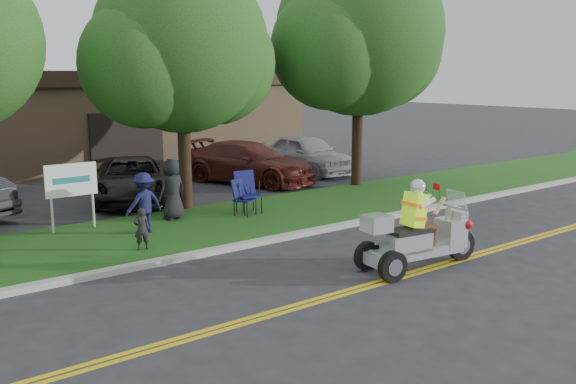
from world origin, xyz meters
TOP-DOWN VIEW (x-y plane):
  - ground at (0.00, 0.00)m, footprint 120.00×120.00m
  - centerline_near at (0.00, -0.58)m, footprint 60.00×0.10m
  - centerline_far at (0.00, -0.42)m, footprint 60.00×0.10m
  - curb at (0.00, 3.05)m, footprint 60.00×0.25m
  - grass_verge at (0.00, 5.20)m, footprint 60.00×4.00m
  - commercial_building at (2.00, 18.98)m, footprint 18.00×8.20m
  - tree_mid at (0.55, 7.23)m, footprint 5.88×4.80m
  - tree_right at (7.06, 7.03)m, footprint 6.86×5.60m
  - business_sign at (-2.90, 6.60)m, footprint 1.25×0.06m
  - trike_scooter at (1.68, -0.35)m, footprint 2.82×1.05m
  - lawn_chair_a at (1.56, 5.65)m, footprint 0.67×0.69m
  - lawn_chair_b at (1.27, 5.48)m, footprint 0.69×0.70m
  - spectator_chair_a at (-1.62, 5.31)m, footprint 1.00×0.65m
  - spectator_chair_b at (-0.43, 6.16)m, footprint 0.86×0.64m
  - child_left at (-2.29, 3.96)m, footprint 0.39×0.30m
  - parked_car_mid at (-0.10, 9.55)m, footprint 3.98×5.26m
  - parked_car_right at (4.50, 10.00)m, footprint 3.82×5.52m
  - parked_car_far_right at (7.55, 10.42)m, footprint 1.82×4.50m

SIDE VIEW (x-z plane):
  - ground at x=0.00m, z-range 0.00..0.00m
  - centerline_near at x=0.00m, z-range 0.00..0.01m
  - centerline_far at x=0.00m, z-range 0.00..0.01m
  - grass_verge at x=0.00m, z-range 0.01..0.11m
  - curb at x=0.00m, z-range 0.00..0.12m
  - child_left at x=-2.29m, z-range 0.10..1.04m
  - trike_scooter at x=1.68m, z-range -0.28..1.57m
  - lawn_chair_b at x=1.27m, z-range 0.17..1.15m
  - parked_car_mid at x=-0.10m, z-range 0.00..1.33m
  - parked_car_right at x=4.50m, z-range 0.00..1.48m
  - lawn_chair_a at x=1.56m, z-range 0.18..1.33m
  - parked_car_far_right at x=7.55m, z-range 0.00..1.53m
  - spectator_chair_a at x=-1.62m, z-range 0.10..1.57m
  - spectator_chair_b at x=-0.43m, z-range 0.10..1.70m
  - business_sign at x=-2.90m, z-range 0.38..2.13m
  - commercial_building at x=2.00m, z-range 0.01..4.01m
  - tree_mid at x=0.55m, z-range 0.91..7.96m
  - tree_right at x=7.06m, z-range 0.99..9.06m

